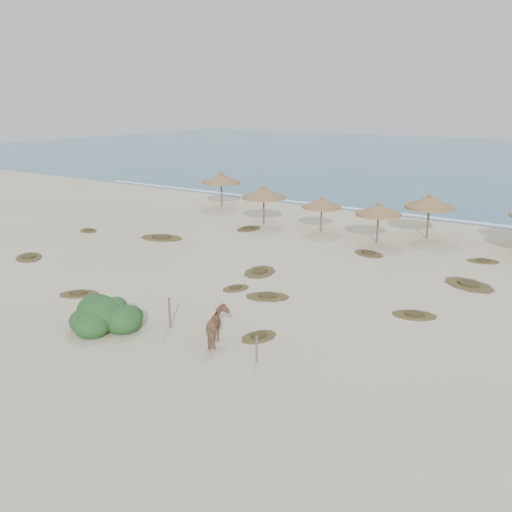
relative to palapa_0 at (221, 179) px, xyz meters
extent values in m
plane|color=beige|center=(14.86, -20.25, -2.46)|extent=(160.00, 160.00, 0.00)
cube|color=white|center=(14.86, 5.75, -2.46)|extent=(70.00, 0.60, 0.01)
cylinder|color=brown|center=(0.00, 0.00, -1.28)|extent=(0.14, 0.14, 2.37)
cylinder|color=olive|center=(0.00, 0.00, -0.29)|extent=(4.30, 4.30, 0.20)
cone|color=olive|center=(0.00, 0.00, 0.08)|extent=(4.16, 4.16, 0.85)
cone|color=olive|center=(0.00, 0.00, 0.59)|extent=(0.41, 0.41, 0.25)
cylinder|color=brown|center=(7.33, -4.16, -1.30)|extent=(0.13, 0.13, 2.32)
cylinder|color=olive|center=(7.33, -4.16, -0.34)|extent=(3.87, 3.87, 0.20)
cone|color=olive|center=(7.33, -4.16, 0.02)|extent=(3.74, 3.74, 0.83)
cone|color=olive|center=(7.33, -4.16, 0.52)|extent=(0.40, 0.40, 0.24)
cylinder|color=brown|center=(12.03, -3.68, -1.48)|extent=(0.11, 0.11, 1.96)
cylinder|color=olive|center=(12.03, -3.68, -0.67)|extent=(3.16, 3.16, 0.17)
cone|color=olive|center=(12.03, -3.68, -0.36)|extent=(3.06, 3.06, 0.70)
cone|color=olive|center=(12.03, -3.68, 0.05)|extent=(0.34, 0.34, 0.21)
cylinder|color=brown|center=(16.72, -4.50, -1.41)|extent=(0.12, 0.12, 2.12)
cylinder|color=olive|center=(16.72, -4.50, -0.53)|extent=(3.42, 3.42, 0.18)
cone|color=olive|center=(16.72, -4.50, -0.20)|extent=(3.30, 3.30, 0.76)
cone|color=olive|center=(16.72, -4.50, 0.26)|extent=(0.36, 0.36, 0.22)
cylinder|color=brown|center=(19.05, -1.34, -1.27)|extent=(0.14, 0.14, 2.39)
cylinder|color=olive|center=(19.05, -1.34, -0.28)|extent=(4.46, 4.46, 0.20)
cone|color=olive|center=(19.05, -1.34, 0.09)|extent=(4.31, 4.31, 0.85)
cone|color=olive|center=(19.05, -1.34, 0.60)|extent=(0.41, 0.41, 0.25)
imported|color=#976444|center=(18.16, -23.47, -1.73)|extent=(1.56, 1.91, 1.47)
cylinder|color=brown|center=(15.45, -23.28, -1.79)|extent=(0.12, 0.12, 1.34)
cylinder|color=brown|center=(20.29, -23.87, -1.94)|extent=(0.10, 0.10, 1.04)
ellipsoid|color=#295825|center=(13.12, -24.89, -1.90)|extent=(2.04, 2.04, 1.53)
ellipsoid|color=#295825|center=(14.03, -24.58, -2.01)|extent=(1.63, 1.63, 1.22)
ellipsoid|color=#295825|center=(12.30, -24.48, -1.96)|extent=(1.73, 1.73, 1.30)
ellipsoid|color=#295825|center=(13.32, -25.60, -2.06)|extent=(1.53, 1.53, 1.15)
ellipsoid|color=#295825|center=(12.71, -25.40, -2.08)|extent=(1.43, 1.43, 1.07)
ellipsoid|color=#295825|center=(13.73, -23.97, -2.11)|extent=(1.22, 1.22, 0.92)
ellipsoid|color=#295825|center=(13.42, -24.38, -1.55)|extent=(0.92, 0.92, 0.69)
ellipsoid|color=#295825|center=(12.81, -24.79, -1.50)|extent=(0.81, 0.81, 0.61)
camera|label=1|loc=(31.15, -39.59, 6.88)|focal=40.00mm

